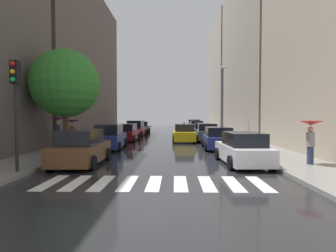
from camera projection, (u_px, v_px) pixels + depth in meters
The scene contains 25 objects.
ground_plane at pixel (169, 136), 30.96m from camera, with size 28.00×72.00×0.04m, color #242427.
sidewalk_left at pixel (113, 136), 31.12m from camera, with size 3.00×72.00×0.15m, color gray.
sidewalk_right at pixel (225, 136), 30.79m from camera, with size 3.00×72.00×0.15m, color gray.
crosswalk_stripes at pixel (154, 183), 9.15m from camera, with size 7.65×2.20×0.01m.
building_left_mid at pixel (70, 63), 29.79m from camera, with size 6.00×20.57×16.51m, color #564C47.
building_right_mid at pixel (261, 37), 31.86m from camera, with size 6.00×18.21×23.62m, color #9E9384.
building_right_far at pixel (231, 75), 49.08m from camera, with size 6.00×13.89×19.82m, color #9E9384.
parked_car_left_nearest at pixel (81, 149), 12.61m from camera, with size 2.14×4.15×1.67m.
parked_car_left_second at pixel (110, 138), 18.83m from camera, with size 2.14×4.48×1.75m.
parked_car_left_third at pixel (127, 133), 25.39m from camera, with size 2.15×4.79×1.62m.
parked_car_left_fourth at pixel (136, 129), 31.70m from camera, with size 2.22×4.37×1.81m.
parked_car_left_fifth at pixel (142, 127), 37.71m from camera, with size 2.19×4.33×1.60m.
parked_car_right_nearest at pixel (242, 149), 12.69m from camera, with size 2.14×4.27×1.55m.
parked_car_right_second at pixel (218, 139), 18.83m from camera, with size 2.17×4.53×1.56m.
parked_car_right_third at pixel (207, 133), 25.22m from camera, with size 2.21×4.41×1.64m.
parked_car_right_fourth at pixel (202, 130), 30.55m from camera, with size 2.20×4.34×1.57m.
parked_car_right_fifth at pixel (196, 127), 37.06m from camera, with size 2.06×4.69×1.72m.
parked_car_right_sixth at pixel (194, 126), 42.40m from camera, with size 2.18×4.06×1.82m.
taxi_midroad at pixel (184, 133), 24.16m from camera, with size 2.12×4.48×1.81m.
pedestrian_foreground at pixel (57, 125), 17.75m from camera, with size 1.17×1.17×2.10m.
pedestrian_near_tree at pixel (72, 126), 19.08m from camera, with size 1.11×1.11×1.92m.
pedestrian_by_kerb at pixel (311, 132), 11.94m from camera, with size 1.05×1.05×1.96m.
street_tree_left at pixel (65, 84), 16.24m from camera, with size 4.13×4.13×6.23m.
traffic_light_left_corner at pixel (15, 91), 10.27m from camera, with size 0.30×0.42×4.30m.
lamp_post_right at pixel (223, 97), 26.98m from camera, with size 0.60×0.28×7.21m.
Camera 1 is at (0.71, -6.89, 2.29)m, focal length 28.52 mm.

